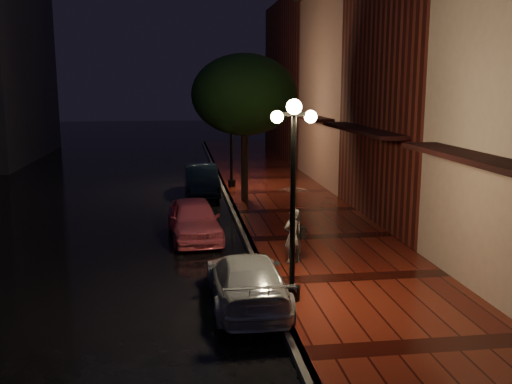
{
  "coord_description": "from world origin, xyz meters",
  "views": [
    {
      "loc": [
        -2.0,
        -16.51,
        4.76
      ],
      "look_at": [
        0.39,
        1.02,
        1.4
      ],
      "focal_mm": 40.0,
      "sensor_mm": 36.0,
      "label": 1
    }
  ],
  "objects_px": {
    "streetlamp_far": "(231,133)",
    "silver_car": "(247,280)",
    "street_tree": "(245,97)",
    "streetlamp_near": "(293,189)",
    "woman_with_umbrella": "(294,212)",
    "navy_car": "(201,180)",
    "pink_car": "(194,219)",
    "parking_meter": "(297,232)"
  },
  "relations": [
    {
      "from": "streetlamp_far",
      "to": "silver_car",
      "type": "height_order",
      "value": "streetlamp_far"
    },
    {
      "from": "street_tree",
      "to": "silver_car",
      "type": "height_order",
      "value": "street_tree"
    },
    {
      "from": "streetlamp_near",
      "to": "woman_with_umbrella",
      "type": "relative_size",
      "value": 2.12
    },
    {
      "from": "streetlamp_near",
      "to": "navy_car",
      "type": "xyz_separation_m",
      "value": [
        -1.41,
        12.94,
        -1.94
      ]
    },
    {
      "from": "streetlamp_far",
      "to": "navy_car",
      "type": "relative_size",
      "value": 1.08
    },
    {
      "from": "street_tree",
      "to": "navy_car",
      "type": "xyz_separation_m",
      "value": [
        -1.67,
        1.95,
        -3.59
      ]
    },
    {
      "from": "streetlamp_near",
      "to": "street_tree",
      "type": "height_order",
      "value": "street_tree"
    },
    {
      "from": "silver_car",
      "to": "streetlamp_near",
      "type": "bearing_deg",
      "value": 167.79
    },
    {
      "from": "streetlamp_near",
      "to": "silver_car",
      "type": "height_order",
      "value": "streetlamp_near"
    },
    {
      "from": "streetlamp_near",
      "to": "street_tree",
      "type": "xyz_separation_m",
      "value": [
        0.26,
        10.99,
        1.64
      ]
    },
    {
      "from": "navy_car",
      "to": "silver_car",
      "type": "bearing_deg",
      "value": -88.61
    },
    {
      "from": "pink_car",
      "to": "navy_car",
      "type": "xyz_separation_m",
      "value": [
        0.52,
        7.14,
        0.02
      ]
    },
    {
      "from": "silver_car",
      "to": "street_tree",
      "type": "bearing_deg",
      "value": -96.73
    },
    {
      "from": "woman_with_umbrella",
      "to": "parking_meter",
      "type": "relative_size",
      "value": 1.49
    },
    {
      "from": "pink_car",
      "to": "parking_meter",
      "type": "height_order",
      "value": "parking_meter"
    },
    {
      "from": "pink_car",
      "to": "parking_meter",
      "type": "xyz_separation_m",
      "value": [
        2.59,
        -3.26,
        0.34
      ]
    },
    {
      "from": "streetlamp_far",
      "to": "woman_with_umbrella",
      "type": "height_order",
      "value": "streetlamp_far"
    },
    {
      "from": "woman_with_umbrella",
      "to": "pink_car",
      "type": "bearing_deg",
      "value": -70.56
    },
    {
      "from": "silver_car",
      "to": "woman_with_umbrella",
      "type": "distance_m",
      "value": 2.96
    },
    {
      "from": "streetlamp_far",
      "to": "navy_car",
      "type": "bearing_deg",
      "value": -143.08
    },
    {
      "from": "street_tree",
      "to": "streetlamp_far",
      "type": "bearing_deg",
      "value": 94.91
    },
    {
      "from": "streetlamp_far",
      "to": "woman_with_umbrella",
      "type": "relative_size",
      "value": 2.12
    },
    {
      "from": "streetlamp_near",
      "to": "woman_with_umbrella",
      "type": "xyz_separation_m",
      "value": [
        0.55,
        2.58,
        -1.11
      ]
    },
    {
      "from": "street_tree",
      "to": "parking_meter",
      "type": "xyz_separation_m",
      "value": [
        0.39,
        -8.45,
        -3.27
      ]
    },
    {
      "from": "silver_car",
      "to": "woman_with_umbrella",
      "type": "height_order",
      "value": "woman_with_umbrella"
    },
    {
      "from": "streetlamp_near",
      "to": "navy_car",
      "type": "height_order",
      "value": "streetlamp_near"
    },
    {
      "from": "woman_with_umbrella",
      "to": "parking_meter",
      "type": "bearing_deg",
      "value": 139.22
    },
    {
      "from": "streetlamp_far",
      "to": "street_tree",
      "type": "distance_m",
      "value": 3.44
    },
    {
      "from": "street_tree",
      "to": "parking_meter",
      "type": "bearing_deg",
      "value": -87.37
    },
    {
      "from": "woman_with_umbrella",
      "to": "streetlamp_far",
      "type": "bearing_deg",
      "value": -105.52
    },
    {
      "from": "streetlamp_near",
      "to": "pink_car",
      "type": "relative_size",
      "value": 1.16
    },
    {
      "from": "streetlamp_far",
      "to": "pink_car",
      "type": "height_order",
      "value": "streetlamp_far"
    },
    {
      "from": "parking_meter",
      "to": "silver_car",
      "type": "bearing_deg",
      "value": -135.0
    },
    {
      "from": "navy_car",
      "to": "streetlamp_far",
      "type": "bearing_deg",
      "value": 36.21
    },
    {
      "from": "navy_car",
      "to": "parking_meter",
      "type": "height_order",
      "value": "parking_meter"
    },
    {
      "from": "street_tree",
      "to": "parking_meter",
      "type": "distance_m",
      "value": 9.07
    },
    {
      "from": "streetlamp_far",
      "to": "street_tree",
      "type": "relative_size",
      "value": 0.74
    },
    {
      "from": "street_tree",
      "to": "woman_with_umbrella",
      "type": "height_order",
      "value": "street_tree"
    },
    {
      "from": "parking_meter",
      "to": "street_tree",
      "type": "bearing_deg",
      "value": 81.97
    },
    {
      "from": "streetlamp_near",
      "to": "streetlamp_far",
      "type": "distance_m",
      "value": 14.0
    },
    {
      "from": "pink_car",
      "to": "navy_car",
      "type": "height_order",
      "value": "navy_car"
    },
    {
      "from": "street_tree",
      "to": "pink_car",
      "type": "distance_m",
      "value": 6.7
    }
  ]
}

